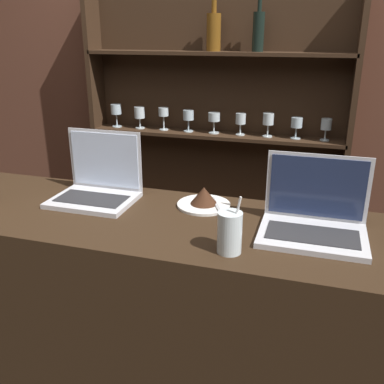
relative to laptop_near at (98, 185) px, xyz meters
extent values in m
cube|color=black|center=(0.25, -0.11, -0.55)|extent=(2.08, 0.55, 0.98)
cube|color=brown|center=(0.25, 1.15, 0.32)|extent=(7.00, 0.06, 2.70)
cube|color=#332114|center=(-0.55, 1.03, -0.11)|extent=(0.03, 0.18, 1.85)
cube|color=#332114|center=(0.96, 1.03, -0.11)|extent=(0.03, 0.18, 1.85)
cube|color=#332114|center=(0.20, 1.12, -0.11)|extent=(1.54, 0.02, 1.85)
cube|color=#332114|center=(0.20, 1.03, -0.48)|extent=(1.50, 0.18, 0.02)
cube|color=#332114|center=(0.20, 1.03, -0.02)|extent=(1.50, 0.18, 0.02)
cube|color=#332114|center=(0.20, 1.03, 0.44)|extent=(1.50, 0.18, 0.02)
cylinder|color=silver|center=(-0.43, 1.03, -0.01)|extent=(0.06, 0.06, 0.01)
cylinder|color=silver|center=(-0.43, 1.03, 0.04)|extent=(0.01, 0.01, 0.08)
cylinder|color=silver|center=(-0.43, 1.03, 0.10)|extent=(0.06, 0.06, 0.06)
cylinder|color=silver|center=(-0.27, 1.03, -0.01)|extent=(0.06, 0.06, 0.01)
cylinder|color=silver|center=(-0.27, 1.03, 0.03)|extent=(0.01, 0.01, 0.06)
cylinder|color=silver|center=(-0.27, 1.03, 0.09)|extent=(0.06, 0.06, 0.07)
cylinder|color=silver|center=(-0.11, 1.03, -0.01)|extent=(0.05, 0.05, 0.01)
cylinder|color=silver|center=(-0.11, 1.03, 0.04)|extent=(0.01, 0.01, 0.08)
cylinder|color=silver|center=(-0.11, 1.03, 0.10)|extent=(0.06, 0.06, 0.05)
cylinder|color=silver|center=(0.05, 1.03, -0.01)|extent=(0.06, 0.06, 0.01)
cylinder|color=silver|center=(0.05, 1.03, 0.03)|extent=(0.01, 0.01, 0.07)
cylinder|color=silver|center=(0.05, 1.03, 0.09)|extent=(0.06, 0.06, 0.06)
cylinder|color=silver|center=(0.20, 1.03, -0.01)|extent=(0.06, 0.06, 0.01)
cylinder|color=silver|center=(0.20, 1.03, 0.03)|extent=(0.01, 0.01, 0.07)
cylinder|color=silver|center=(0.20, 1.03, 0.09)|extent=(0.07, 0.07, 0.05)
cylinder|color=silver|center=(0.36, 1.03, -0.01)|extent=(0.05, 0.05, 0.01)
cylinder|color=silver|center=(0.36, 1.03, 0.03)|extent=(0.01, 0.01, 0.06)
cylinder|color=silver|center=(0.36, 1.03, 0.09)|extent=(0.06, 0.06, 0.06)
cylinder|color=silver|center=(0.52, 1.03, -0.01)|extent=(0.05, 0.05, 0.01)
cylinder|color=silver|center=(0.52, 1.03, 0.03)|extent=(0.01, 0.01, 0.06)
cylinder|color=silver|center=(0.52, 1.03, 0.09)|extent=(0.06, 0.06, 0.07)
cylinder|color=silver|center=(0.67, 1.03, -0.01)|extent=(0.06, 0.06, 0.01)
cylinder|color=silver|center=(0.67, 1.03, 0.03)|extent=(0.01, 0.01, 0.06)
cylinder|color=silver|center=(0.67, 1.03, 0.08)|extent=(0.06, 0.06, 0.06)
cylinder|color=silver|center=(0.83, 1.03, -0.01)|extent=(0.05, 0.05, 0.01)
cylinder|color=silver|center=(0.83, 1.03, 0.03)|extent=(0.01, 0.01, 0.06)
cylinder|color=silver|center=(0.83, 1.03, 0.08)|extent=(0.06, 0.06, 0.06)
cylinder|color=brown|center=(0.19, 1.03, 0.55)|extent=(0.08, 0.08, 0.19)
cylinder|color=brown|center=(0.19, 1.03, 0.68)|extent=(0.03, 0.03, 0.06)
cylinder|color=black|center=(0.44, 1.03, 0.55)|extent=(0.06, 0.06, 0.20)
cylinder|color=black|center=(0.44, 1.03, 0.68)|extent=(0.02, 0.02, 0.07)
cube|color=silver|center=(0.00, -0.04, -0.05)|extent=(0.31, 0.23, 0.02)
cube|color=#28282B|center=(0.00, -0.05, -0.04)|extent=(0.26, 0.13, 0.00)
cube|color=silver|center=(0.00, 0.07, 0.08)|extent=(0.31, 0.00, 0.24)
cube|color=silver|center=(0.00, 0.07, 0.08)|extent=(0.28, 0.01, 0.21)
cube|color=silver|center=(0.81, -0.12, -0.05)|extent=(0.33, 0.24, 0.02)
cube|color=#28282B|center=(0.81, -0.13, -0.04)|extent=(0.28, 0.13, 0.00)
cube|color=silver|center=(0.81, 0.00, 0.07)|extent=(0.33, 0.00, 0.23)
cube|color=#1E2847|center=(0.81, 0.00, 0.07)|extent=(0.30, 0.01, 0.20)
cylinder|color=white|center=(0.41, 0.04, -0.05)|extent=(0.20, 0.20, 0.01)
cone|color=#381E11|center=(0.41, 0.04, -0.01)|extent=(0.10, 0.10, 0.06)
cube|color=#B7B7BC|center=(0.47, 0.03, -0.04)|extent=(0.08, 0.16, 0.00)
cylinder|color=silver|center=(0.58, -0.28, 0.01)|extent=(0.07, 0.07, 0.13)
cylinder|color=white|center=(0.59, -0.28, 0.03)|extent=(0.04, 0.01, 0.18)
camera|label=1|loc=(0.80, -1.38, 0.55)|focal=40.00mm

